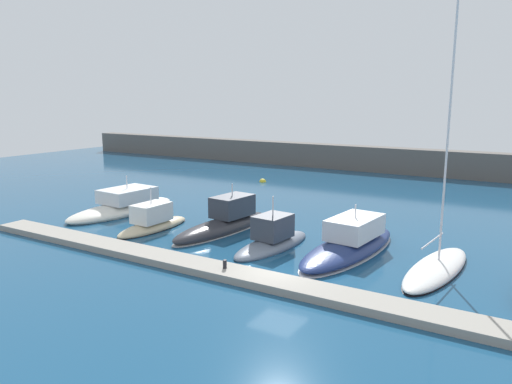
{
  "coord_description": "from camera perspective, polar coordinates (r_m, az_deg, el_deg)",
  "views": [
    {
      "loc": [
        11.24,
        -20.78,
        8.96
      ],
      "look_at": [
        -3.91,
        4.28,
        3.28
      ],
      "focal_mm": 34.32,
      "sensor_mm": 36.0,
      "label": 1
    }
  ],
  "objects": [
    {
      "name": "sailboat_white_sixth",
      "position": [
        27.51,
        20.3,
        -8.17
      ],
      "size": [
        2.94,
        8.49,
        17.81
      ],
      "rotation": [
        0.0,
        0.0,
        1.48
      ],
      "color": "white",
      "rests_on": "ground_plane"
    },
    {
      "name": "motorboat_slate_fourth",
      "position": [
        29.83,
        1.96,
        -5.57
      ],
      "size": [
        2.82,
        7.14,
        3.53
      ],
      "rotation": [
        0.0,
        0.0,
        1.48
      ],
      "color": "slate",
      "rests_on": "ground_plane"
    },
    {
      "name": "motorboat_ivory_nearest",
      "position": [
        40.1,
        -15.16,
        -1.58
      ],
      "size": [
        4.1,
        10.16,
        3.27
      ],
      "rotation": [
        0.0,
        0.0,
        1.49
      ],
      "color": "silver",
      "rests_on": "ground_plane"
    },
    {
      "name": "mooring_buoy_yellow",
      "position": [
        52.67,
        0.79,
        1.18
      ],
      "size": [
        0.72,
        0.72,
        0.72
      ],
      "primitive_type": "sphere",
      "color": "yellow",
      "rests_on": "ground_plane"
    },
    {
      "name": "motorboat_charcoal_third",
      "position": [
        33.48,
        -3.59,
        -3.51
      ],
      "size": [
        3.19,
        9.44,
        3.43
      ],
      "rotation": [
        0.0,
        0.0,
        1.47
      ],
      "color": "#2D2D33",
      "rests_on": "ground_plane"
    },
    {
      "name": "motorboat_navy_fifth",
      "position": [
        29.41,
        10.97,
        -5.83
      ],
      "size": [
        3.96,
        10.51,
        3.02
      ],
      "rotation": [
        0.0,
        0.0,
        1.48
      ],
      "color": "navy",
      "rests_on": "ground_plane"
    },
    {
      "name": "ground_plane",
      "position": [
        25.27,
        2.61,
        -9.81
      ],
      "size": [
        120.0,
        120.0,
        0.0
      ],
      "primitive_type": "plane",
      "color": "navy"
    },
    {
      "name": "dock_bollard",
      "position": [
        25.23,
        -3.66,
        -8.39
      ],
      "size": [
        0.2,
        0.2,
        0.44
      ],
      "primitive_type": "cylinder",
      "color": "black",
      "rests_on": "dock_pier"
    },
    {
      "name": "motorboat_sand_second",
      "position": [
        34.58,
        -11.91,
        -3.46
      ],
      "size": [
        2.16,
        6.37,
        3.25
      ],
      "rotation": [
        0.0,
        0.0,
        1.55
      ],
      "color": "beige",
      "rests_on": "ground_plane"
    },
    {
      "name": "dock_pier",
      "position": [
        24.15,
        1.13,
        -10.31
      ],
      "size": [
        41.06,
        1.81,
        0.39
      ],
      "primitive_type": "cube",
      "color": "gray",
      "rests_on": "ground_plane"
    },
    {
      "name": "breakwater_seawall",
      "position": [
        60.18,
        20.18,
        3.19
      ],
      "size": [
        108.0,
        2.27,
        3.02
      ],
      "primitive_type": "cube",
      "color": "#5B5651",
      "rests_on": "ground_plane"
    }
  ]
}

